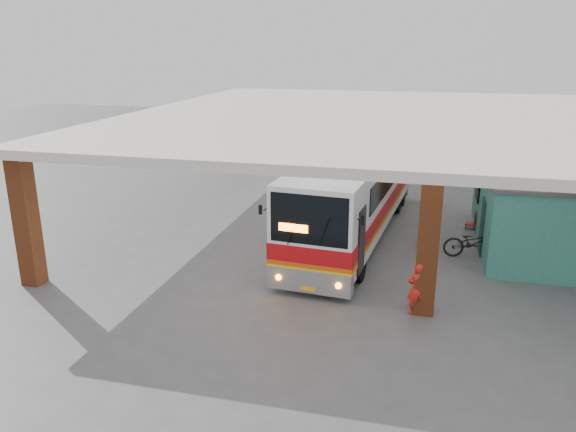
% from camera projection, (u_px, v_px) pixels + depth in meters
% --- Properties ---
extents(ground, '(90.00, 90.00, 0.00)m').
position_uv_depth(ground, '(339.00, 265.00, 20.07)').
color(ground, '#515154').
rests_on(ground, ground).
extents(brick_columns, '(20.10, 21.60, 4.35)m').
position_uv_depth(brick_columns, '(392.00, 177.00, 23.72)').
color(brick_columns, '#9A4821').
rests_on(brick_columns, ground).
extents(canopy_roof, '(21.00, 23.00, 0.30)m').
position_uv_depth(canopy_roof, '(376.00, 116.00, 24.63)').
color(canopy_roof, silver).
rests_on(canopy_roof, brick_columns).
extents(shop_building, '(5.20, 8.20, 3.11)m').
position_uv_depth(shop_building, '(549.00, 207.00, 21.56)').
color(shop_building, '#307867').
rests_on(shop_building, ground).
extents(coach_bus, '(3.83, 13.09, 3.76)m').
position_uv_depth(coach_bus, '(355.00, 192.00, 22.57)').
color(coach_bus, white).
rests_on(coach_bus, ground).
extents(motorcycle, '(2.29, 1.06, 1.16)m').
position_uv_depth(motorcycle, '(474.00, 242.00, 20.62)').
color(motorcycle, black).
rests_on(motorcycle, ground).
extents(pedestrian, '(0.70, 0.61, 1.63)m').
position_uv_depth(pedestrian, '(417.00, 288.00, 16.23)').
color(pedestrian, red).
rests_on(pedestrian, ground).
extents(red_chair, '(0.44, 0.44, 0.76)m').
position_uv_depth(red_chair, '(473.00, 221.00, 23.82)').
color(red_chair, '#B21D13').
rests_on(red_chair, ground).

